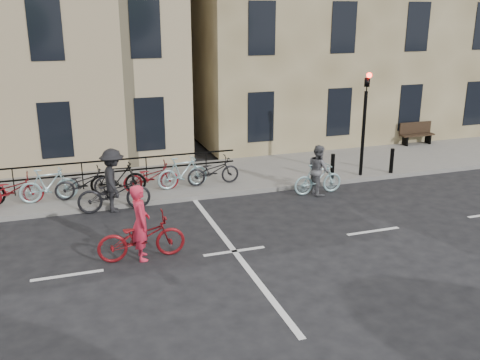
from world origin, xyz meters
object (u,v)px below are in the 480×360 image
object	(u,v)px
cyclist_pink	(141,234)
traffic_light	(365,111)
bench	(416,132)
cyclist_dark	(114,187)
cyclist_grey	(318,174)

from	to	relation	value
cyclist_pink	traffic_light	bearing A→B (deg)	-64.17
bench	cyclist_pink	size ratio (longest dim) A/B	0.76
traffic_light	cyclist_dark	bearing A→B (deg)	-177.10
traffic_light	cyclist_dark	distance (m)	8.88
cyclist_grey	cyclist_pink	bearing A→B (deg)	114.97
cyclist_grey	cyclist_dark	distance (m)	6.53
bench	cyclist_dark	bearing A→B (deg)	-164.15
traffic_light	cyclist_grey	distance (m)	2.99
cyclist_dark	cyclist_pink	bearing A→B (deg)	-175.63
cyclist_pink	cyclist_grey	distance (m)	6.93
bench	cyclist_dark	xyz separation A→B (m)	(-13.50, -3.83, 0.08)
bench	cyclist_pink	xyz separation A→B (m)	(-13.24, -7.38, -0.02)
traffic_light	cyclist_grey	world-z (taller)	traffic_light
cyclist_dark	traffic_light	bearing A→B (deg)	-86.98
bench	cyclist_dark	size ratio (longest dim) A/B	0.74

